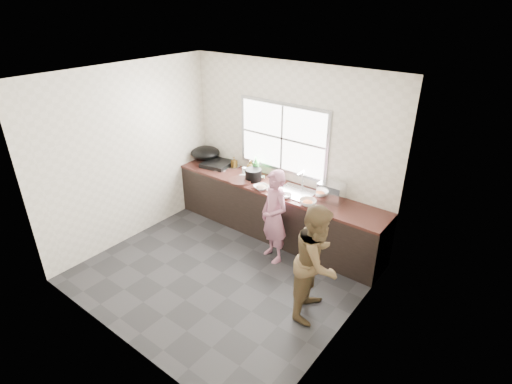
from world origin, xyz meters
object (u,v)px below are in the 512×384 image
Objects in this scene: black_pot at (253,175)px; pot_lid_left at (220,168)px; person_side at (317,261)px; bowl_held at (286,195)px; bottle_brown_tall at (234,163)px; woman at (274,220)px; bottle_brown_short at (250,166)px; wok at (205,153)px; glass_jar at (244,171)px; bowl_crabs at (308,203)px; bottle_green at (256,166)px; burner at (217,164)px; dish_rack at (331,192)px; cutting_board at (240,181)px; plate_food at (245,177)px; pot_lid_right at (232,166)px; bowl_mince at (261,187)px.

pot_lid_left is at bearing 178.67° from black_pot.
pot_lid_left is (-2.55, 1.13, 0.14)m from person_side.
bottle_brown_tall is at bearing 163.14° from bowl_held.
pot_lid_left is (-1.52, 0.54, 0.21)m from woman.
wok reaches higher than bottle_brown_short.
bottle_brown_tall is at bearing 159.69° from glass_jar.
woman is at bearing -134.25° from bowl_crabs.
bottle_green is at bearing 163.89° from bowl_crabs.
burner is 2.19m from dish_rack.
bottle_brown_short is (-0.26, 0.26, -0.01)m from black_pot.
bottle_brown_tall is (-1.34, 0.41, 0.05)m from bowl_held.
bottle_brown_tall reaches higher than burner.
cutting_board is 1.48m from dish_rack.
glass_jar is (-0.01, -0.15, -0.03)m from bottle_brown_short.
plate_food is 0.86× the size of pot_lid_right.
bowl_crabs is 1.87m from pot_lid_left.
bowl_crabs is 0.43× the size of burner.
bottle_brown_tall reaches higher than pot_lid_right.
bowl_held is 1.10m from bottle_brown_short.
bowl_held reaches higher than cutting_board.
burner is at bearing -154.70° from bottle_brown_tall.
black_pot is at bearing -175.80° from dish_rack.
dish_rack reaches higher than bowl_mince.
bottle_green is at bearing 12.32° from pot_lid_left.
bowl_held is at bearing 180.00° from bowl_crabs.
black_pot is 0.88m from burner.
bottle_brown_short is (-0.13, 0.44, 0.07)m from cutting_board.
woman is 1.16m from bottle_green.
bowl_mince reaches higher than pot_lid_left.
pot_lid_left is (-0.57, 0.01, -0.00)m from plate_food.
bottle_brown_tall is at bearing 138.67° from cutting_board.
woman reaches higher than glass_jar.
plate_food is at bearing 171.53° from bowl_crabs.
pot_lid_left is at bearing -14.90° from wok.
wok is at bearing 178.09° from glass_jar.
person_side is at bearing -22.60° from wok.
glass_jar is (-0.10, 0.10, 0.05)m from plate_food.
pot_lid_left and pot_lid_right have the same top height.
plate_food is 0.48m from bottle_brown_tall.
dish_rack is 1.35× the size of pot_lid_right.
bowl_held is at bearing -15.75° from glass_jar.
black_pot reaches higher than bowl_crabs.
plate_food is at bearing 157.60° from bowl_mince.
bottle_brown_tall is (-0.46, 0.41, 0.07)m from cutting_board.
bottle_brown_short reaches higher than pot_lid_left.
bottle_green is 0.59m from pot_lid_right.
woman is 3.96× the size of bottle_green.
bowl_held is 0.63× the size of bottle_green.
black_pot is (-0.75, 0.18, 0.06)m from bowl_held.
bottle_green is (0.05, 0.34, 0.15)m from cutting_board.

